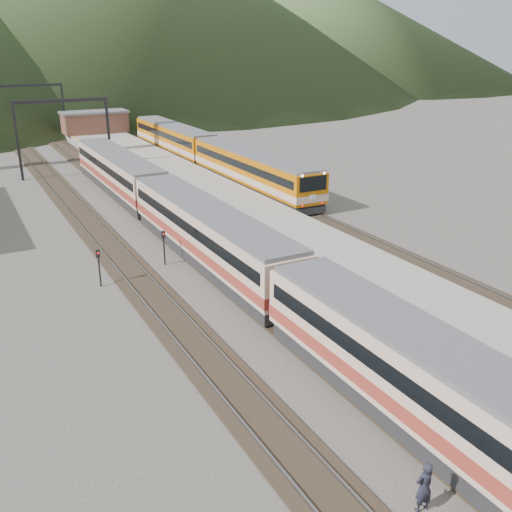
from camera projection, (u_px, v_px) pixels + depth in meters
track_main at (137, 204)px, 50.02m from camera, size 2.60×200.00×0.23m
track_far at (79, 212)px, 47.81m from camera, size 2.60×200.00×0.23m
track_second at (252, 189)px, 55.11m from camera, size 2.60×200.00×0.23m
platform at (204, 197)px, 50.70m from camera, size 8.00×100.00×1.00m
gantry_near at (63, 123)px, 59.20m from camera, size 9.55×0.25×8.00m
gantry_far at (29, 102)px, 79.83m from camera, size 9.55×0.25×8.00m
station_shed at (95, 122)px, 82.98m from camera, size 9.40×4.40×3.10m
hill_c at (271, 12)px, 230.17m from camera, size 160.00×160.00×50.00m
main_train at (208, 232)px, 36.32m from camera, size 3.02×61.99×3.69m
second_train at (208, 151)px, 63.10m from camera, size 3.09×42.00×3.77m
short_signal_b at (164, 243)px, 36.16m from camera, size 0.27×0.23×2.27m
short_signal_c at (99, 263)px, 32.91m from camera, size 0.23×0.18×2.27m
worker at (424, 487)px, 17.14m from camera, size 0.65×0.44×1.75m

